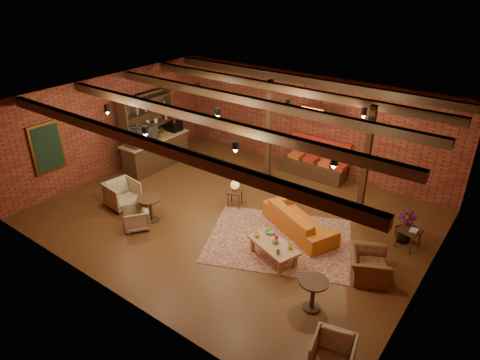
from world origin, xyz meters
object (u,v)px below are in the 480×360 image
Objects in this scene: coffee_table at (274,245)px; plant_tall at (411,198)px; armchair_b at (136,217)px; side_table_book at (410,231)px; armchair_far at (333,354)px; armchair_a at (122,193)px; armchair_right at (369,261)px; round_table_right at (313,290)px; sofa at (299,220)px; round_table_left at (150,205)px; side_table_lamp at (235,187)px.

coffee_table is 3.52m from plant_tall.
armchair_b is 6.92m from side_table_book.
side_table_book is (6.04, 3.37, 0.17)m from armchair_b.
armchair_b is at bearing 157.65° from armchair_far.
armchair_a is at bearing -168.28° from armchair_b.
armchair_right reaches higher than round_table_right.
round_table_right is at bearing -30.90° from coffee_table.
sofa is 1.42m from coffee_table.
coffee_table is 1.47× the size of armchair_right.
plant_tall is (7.05, 3.06, 0.84)m from armchair_a.
armchair_right is (5.67, 1.74, 0.09)m from armchair_b.
round_table_left is at bearing 76.72° from armchair_right.
side_table_lamp is at bearing 147.90° from round_table_right.
armchair_right is at bearing 71.87° from round_table_right.
plant_tall is at bearing -59.24° from armchair_a.
coffee_table is at bearing -130.96° from plant_tall.
armchair_a is at bearing 46.86° from sofa.
round_table_left is (-3.59, -0.55, 0.09)m from coffee_table.
plant_tall is at bearing 79.84° from armchair_far.
armchair_right is (2.15, -0.70, 0.09)m from sofa.
armchair_a is at bearing -156.52° from plant_tall.
armchair_right reaches higher than coffee_table.
armchair_far is at bearing -94.47° from armchair_a.
armchair_far reaches higher than side_table_book.
round_table_left is at bearing 175.96° from round_table_right.
side_table_lamp is 1.16× the size of round_table_right.
sofa is at bearing -0.80° from side_table_lamp.
side_table_book is 0.81× the size of armchair_far.
plant_tall is (2.34, 1.16, 0.93)m from sofa.
armchair_far is (0.97, -1.10, -0.10)m from round_table_right.
armchair_b is (-1.39, -2.47, -0.29)m from side_table_lamp.
side_table_book is 0.84× the size of round_table_right.
round_table_right is at bearing -105.49° from side_table_book.
side_table_book is (7.23, 2.83, 0.08)m from armchair_a.
armchair_right is 1.31× the size of armchair_far.
armchair_b is at bearing -150.83° from side_table_book.
sofa is 2.76× the size of side_table_lamp.
round_table_left is at bearing 54.17° from sofa.
plant_tall is at bearing -128.69° from sofa.
armchair_a is 7.46m from armchair_far.
armchair_far is (2.48, -2.01, -0.02)m from coffee_table.
round_table_left is at bearing -124.46° from side_table_lamp.
round_table_right is (-0.53, -1.62, 0.05)m from armchair_right.
armchair_a is 6.35m from round_table_right.
armchair_right is 1.62× the size of side_table_book.
plant_tall is at bearing 127.50° from side_table_book.
armchair_far is at bearing -48.65° from round_table_right.
round_table_left is 0.51m from armchair_b.
sofa is 4.28m from armchair_b.
coffee_table is at bearing 8.62° from round_table_left.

